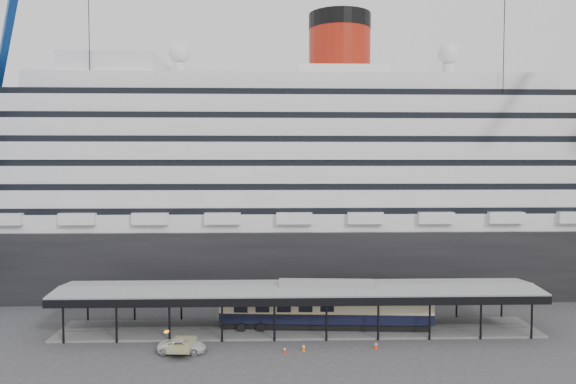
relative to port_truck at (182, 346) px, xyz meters
name	(u,v)px	position (x,y,z in m)	size (l,w,h in m)	color
ground	(301,344)	(12.51, 2.57, -0.69)	(200.00, 200.00, 0.00)	#353537
cruise_ship	(291,171)	(12.56, 34.57, 17.66)	(130.00, 30.00, 43.90)	black
platform_canopy	(299,310)	(12.51, 7.57, 1.67)	(56.00, 9.18, 5.30)	slate
port_truck	(182,346)	(0.00, 0.00, 0.00)	(2.29, 4.96, 1.38)	silver
pullman_carriage	(326,305)	(15.72, 7.57, 2.25)	(25.05, 4.98, 24.43)	black
traffic_cone_left	(304,347)	(12.66, 0.02, -0.27)	(0.43, 0.43, 0.84)	#E35A0C
traffic_cone_mid	(285,350)	(10.66, -0.49, -0.34)	(0.44, 0.44, 0.71)	red
traffic_cone_right	(376,345)	(20.41, 0.59, -0.28)	(0.52, 0.52, 0.83)	red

